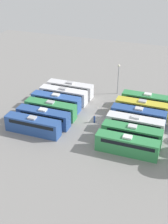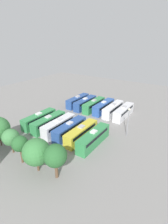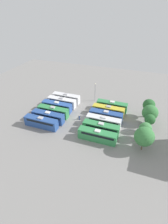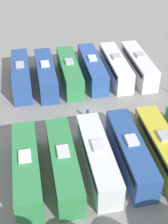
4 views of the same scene
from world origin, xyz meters
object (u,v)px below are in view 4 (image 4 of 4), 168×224
(bus_1, at_px, (116,66))
(bus_7, at_px, (162,147))
(bus_9, at_px, (98,157))
(bus_4, at_px, (46,74))
(bus_5, at_px, (21,75))
(worker_person, at_px, (88,114))
(bus_2, at_px, (92,68))
(bus_11, at_px, (27,168))
(bus_8, at_px, (130,152))
(bus_10, at_px, (64,163))
(bus_3, at_px, (70,71))
(bus_0, at_px, (139,65))

(bus_1, height_order, bus_7, same)
(bus_9, bearing_deg, bus_4, -78.73)
(bus_5, distance_m, worker_person, 12.92)
(bus_2, relative_size, bus_4, 1.00)
(bus_4, height_order, bus_9, same)
(bus_11, xyz_separation_m, worker_person, (-8.13, -8.88, -0.99))
(bus_4, distance_m, bus_8, 19.64)
(bus_5, bearing_deg, bus_10, 100.94)
(bus_3, height_order, bus_10, same)
(bus_0, bearing_deg, bus_2, -2.93)
(bus_9, relative_size, bus_11, 1.00)
(bus_2, xyz_separation_m, bus_11, (10.92, 18.92, 0.00))
(bus_3, bearing_deg, bus_8, 101.40)
(bus_9, bearing_deg, bus_3, -89.78)
(bus_0, distance_m, bus_7, 18.69)
(bus_10, bearing_deg, bus_2, -110.69)
(bus_5, xyz_separation_m, bus_7, (-14.50, 18.73, 0.00))
(bus_2, bearing_deg, bus_9, 79.33)
(bus_7, xyz_separation_m, bus_10, (10.83, 0.25, 0.00))
(bus_7, xyz_separation_m, bus_9, (7.22, 0.09, 0.00))
(bus_0, distance_m, bus_5, 18.15)
(bus_2, relative_size, bus_3, 1.00)
(bus_4, relative_size, worker_person, 6.38)
(bus_10, distance_m, bus_11, 3.76)
(bus_0, distance_m, bus_3, 10.94)
(bus_0, xyz_separation_m, bus_2, (7.33, -0.38, 0.00))
(bus_0, distance_m, bus_4, 14.52)
(bus_8, height_order, bus_10, same)
(bus_1, xyz_separation_m, bus_11, (14.57, 18.72, 0.00))
(bus_1, xyz_separation_m, worker_person, (6.44, 9.84, -0.99))
(bus_7, xyz_separation_m, bus_8, (3.60, -0.01, 0.00))
(bus_7, height_order, bus_9, same)
(bus_2, distance_m, bus_10, 20.25)
(bus_10, bearing_deg, bus_5, -79.06)
(worker_person, bearing_deg, bus_9, 85.09)
(bus_8, height_order, bus_11, same)
(bus_1, distance_m, bus_11, 23.72)
(bus_10, bearing_deg, bus_0, -127.94)
(bus_3, distance_m, worker_person, 9.73)
(bus_3, bearing_deg, bus_10, 79.19)
(bus_2, relative_size, bus_5, 1.00)
(bus_8, bearing_deg, bus_2, -89.77)
(bus_5, xyz_separation_m, bus_10, (-3.67, 18.98, 0.00))
(bus_4, relative_size, bus_8, 1.00)
(bus_9, bearing_deg, bus_8, -178.51)
(bus_7, relative_size, bus_9, 1.00)
(bus_9, height_order, worker_person, bus_9)
(bus_10, xyz_separation_m, worker_person, (-4.37, -8.91, -0.99))
(bus_2, distance_m, bus_5, 10.82)
(bus_3, xyz_separation_m, worker_person, (-0.82, 9.64, -0.99))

